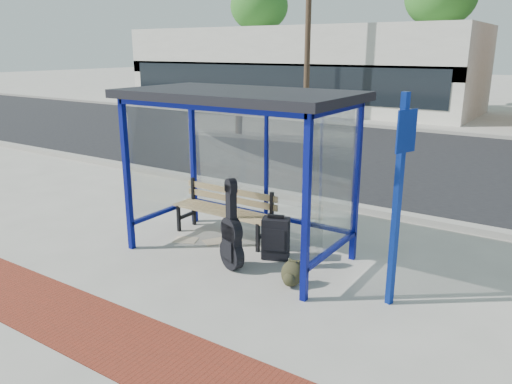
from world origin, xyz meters
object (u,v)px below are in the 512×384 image
Objects in this scene: bench at (226,208)px; suitcase at (276,238)px; guitar_bag at (232,239)px; backpack at (292,274)px.

suitcase is (1.15, -0.33, -0.17)m from bench.
bench is 2.68× the size of suitcase.
bench is at bearing 152.11° from guitar_bag.
suitcase is at bearing 125.08° from backpack.
bench is at bearing 142.07° from backpack.
suitcase is at bearing 85.33° from guitar_bag.
backpack is at bearing -28.11° from bench.
backpack is (0.95, 0.00, -0.28)m from guitar_bag.
guitar_bag reaches higher than suitcase.
guitar_bag is at bearing -137.41° from suitcase.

